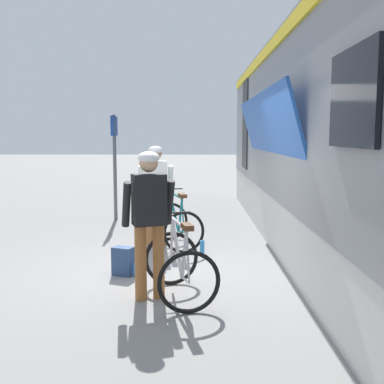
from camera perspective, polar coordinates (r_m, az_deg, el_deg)
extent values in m
plane|color=gray|center=(6.74, -1.76, -9.86)|extent=(80.00, 80.00, 0.00)
cube|color=#2356B2|center=(8.10, 9.44, 5.82)|extent=(0.50, 5.16, 1.65)
cube|color=yellow|center=(6.59, 12.22, 19.70)|extent=(0.04, 16.12, 0.20)
cube|color=black|center=(4.03, 18.99, 10.84)|extent=(0.04, 1.10, 0.80)
cube|color=black|center=(12.13, 6.49, 8.35)|extent=(0.03, 1.10, 2.29)
cylinder|color=#935B2D|center=(8.28, -5.16, -3.50)|extent=(0.14, 0.14, 0.90)
cylinder|color=#935B2D|center=(8.29, -3.64, -3.46)|extent=(0.14, 0.14, 0.90)
cube|color=white|center=(8.18, -4.45, 1.69)|extent=(0.41, 0.30, 0.60)
cylinder|color=white|center=(8.21, -6.28, 1.34)|extent=(0.13, 0.27, 0.56)
cylinder|color=white|center=(8.25, -2.67, 1.40)|extent=(0.13, 0.27, 0.56)
sphere|color=#9E7051|center=(8.15, -4.48, 4.70)|extent=(0.22, 0.22, 0.22)
ellipsoid|color=white|center=(8.15, -4.48, 5.12)|extent=(0.30, 0.31, 0.14)
cylinder|color=#935B2D|center=(5.61, -6.27, -8.58)|extent=(0.14, 0.14, 0.90)
cylinder|color=#935B2D|center=(5.66, -4.08, -8.42)|extent=(0.14, 0.14, 0.90)
cube|color=black|center=(5.49, -5.26, -0.93)|extent=(0.44, 0.35, 0.60)
cylinder|color=black|center=(5.48, -7.99, -1.51)|extent=(0.17, 0.27, 0.56)
cylinder|color=black|center=(5.60, -2.76, -1.27)|extent=(0.17, 0.27, 0.56)
sphere|color=tan|center=(5.44, -5.31, 3.56)|extent=(0.22, 0.22, 0.22)
ellipsoid|color=white|center=(5.44, -5.31, 4.20)|extent=(0.33, 0.34, 0.14)
torus|color=black|center=(8.71, -2.79, -3.59)|extent=(0.69, 0.25, 0.71)
torus|color=black|center=(7.74, -0.99, -4.92)|extent=(0.69, 0.25, 0.71)
cylinder|color=#197A7F|center=(8.33, -2.22, -2.34)|extent=(0.23, 0.63, 0.63)
cylinder|color=#197A7F|center=(8.17, -2.02, -0.38)|extent=(0.28, 0.83, 0.04)
cylinder|color=#197A7F|center=(7.92, -1.46, -2.82)|extent=(0.12, 0.27, 0.62)
cylinder|color=#197A7F|center=(7.92, -1.34, -4.85)|extent=(0.13, 0.35, 0.08)
cylinder|color=#197A7F|center=(7.75, -1.12, -2.84)|extent=(0.06, 0.14, 0.56)
cylinder|color=#197A7F|center=(8.64, -2.76, -1.82)|extent=(0.05, 0.09, 0.55)
cylinder|color=black|center=(8.57, -2.74, 0.36)|extent=(0.47, 0.16, 0.02)
cube|color=#4C2D19|center=(7.73, -1.18, -0.43)|extent=(0.17, 0.26, 0.06)
torus|color=black|center=(6.14, -2.53, -8.09)|extent=(0.70, 0.22, 0.71)
torus|color=black|center=(5.19, -0.35, -10.95)|extent=(0.70, 0.22, 0.71)
cylinder|color=silver|center=(5.74, -1.87, -6.60)|extent=(0.20, 0.64, 0.63)
cylinder|color=silver|center=(5.57, -1.63, -3.86)|extent=(0.24, 0.84, 0.04)
cylinder|color=silver|center=(5.34, -0.94, -7.65)|extent=(0.10, 0.28, 0.62)
cylinder|color=silver|center=(5.36, -0.79, -10.65)|extent=(0.11, 0.36, 0.08)
cylinder|color=silver|center=(5.17, -0.50, -7.85)|extent=(0.06, 0.15, 0.56)
cylinder|color=silver|center=(6.05, -2.50, -5.64)|extent=(0.05, 0.09, 0.55)
cylinder|color=black|center=(5.97, -2.47, -2.55)|extent=(0.47, 0.14, 0.02)
cube|color=#4C2D19|center=(5.12, -0.58, -4.25)|extent=(0.15, 0.26, 0.06)
cube|color=navy|center=(6.67, -8.39, -8.33)|extent=(0.33, 0.27, 0.40)
cylinder|color=#338CCC|center=(7.74, 1.25, -6.77)|extent=(0.07, 0.07, 0.23)
cylinder|color=#338CCC|center=(6.59, -6.83, -9.44)|extent=(0.07, 0.07, 0.19)
cylinder|color=#595B60|center=(10.83, -9.37, 2.91)|extent=(0.08, 0.08, 2.40)
cube|color=#193F99|center=(10.81, -9.48, 7.94)|extent=(0.04, 0.70, 0.44)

